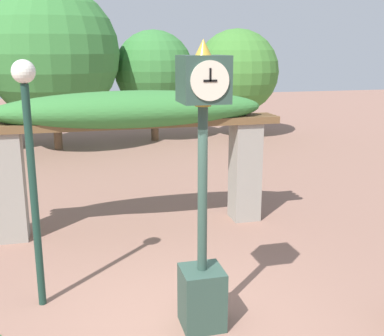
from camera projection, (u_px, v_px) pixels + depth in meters
ground_plane at (174, 327)px, 6.01m from camera, size 60.00×60.00×0.00m
pedestal_clock at (202, 207)px, 5.69m from camera, size 0.52×0.57×3.49m
pergola at (132, 125)px, 8.85m from camera, size 5.59×1.13×2.64m
lamp_post at (29, 144)px, 6.03m from camera, size 0.29×0.29×3.26m
tree_line at (64, 61)px, 16.23m from camera, size 14.08×4.68×5.41m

